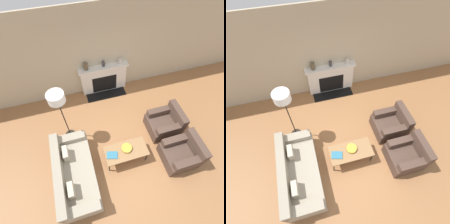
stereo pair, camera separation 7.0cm
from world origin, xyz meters
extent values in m
plane|color=#99663D|center=(0.00, 0.00, 0.00)|extent=(18.00, 18.00, 0.00)
cube|color=#BCAD8E|center=(0.00, 2.79, 1.45)|extent=(18.00, 0.06, 2.90)
cube|color=silver|center=(-0.09, 2.66, 0.50)|extent=(1.52, 0.20, 1.00)
cube|color=black|center=(-0.09, 2.57, 0.36)|extent=(0.84, 0.04, 0.65)
cube|color=black|center=(-0.09, 2.38, 0.01)|extent=(1.37, 0.40, 0.02)
cube|color=silver|center=(-0.09, 2.63, 1.02)|extent=(1.64, 0.28, 0.05)
cube|color=#9E937F|center=(-1.55, -0.13, 0.22)|extent=(0.90, 1.96, 0.44)
cube|color=#9E937F|center=(-1.91, -0.13, 0.60)|extent=(0.20, 1.96, 0.33)
cube|color=#9E937F|center=(-1.55, -1.00, 0.51)|extent=(0.83, 0.22, 0.15)
cube|color=#9E937F|center=(-1.55, 0.74, 0.51)|extent=(0.83, 0.22, 0.15)
cube|color=#C0B49C|center=(-1.68, -0.57, 0.58)|extent=(0.12, 0.32, 0.28)
cube|color=#C0B49C|center=(-1.68, 0.31, 0.58)|extent=(0.12, 0.32, 0.28)
cube|color=#4C382D|center=(1.17, -0.42, 0.20)|extent=(0.88, 0.82, 0.40)
cube|color=#4C382D|center=(1.53, -0.42, 0.60)|extent=(0.18, 0.82, 0.41)
cube|color=#4C382D|center=(1.17, -0.10, 0.49)|extent=(0.79, 0.18, 0.19)
cube|color=#4C382D|center=(1.17, -0.74, 0.49)|extent=(0.79, 0.18, 0.19)
cube|color=#4C382D|center=(1.17, 0.56, 0.20)|extent=(0.88, 0.82, 0.40)
cube|color=#4C382D|center=(1.53, 0.56, 0.60)|extent=(0.18, 0.82, 0.41)
cube|color=#4C382D|center=(1.17, 0.88, 0.49)|extent=(0.79, 0.18, 0.19)
cube|color=#4C382D|center=(1.17, 0.24, 0.49)|extent=(0.79, 0.18, 0.19)
cube|color=olive|center=(-0.20, 0.01, 0.44)|extent=(1.11, 0.54, 0.03)
cylinder|color=black|center=(-0.72, -0.22, 0.21)|extent=(0.03, 0.03, 0.43)
cylinder|color=black|center=(0.31, -0.22, 0.21)|extent=(0.03, 0.03, 0.43)
cylinder|color=black|center=(-0.72, 0.24, 0.21)|extent=(0.03, 0.03, 0.43)
cylinder|color=black|center=(0.31, 0.24, 0.21)|extent=(0.03, 0.03, 0.43)
cylinder|color=gold|center=(-0.17, 0.05, 0.47)|extent=(0.09, 0.09, 0.02)
cylinder|color=gold|center=(-0.17, 0.05, 0.50)|extent=(0.26, 0.26, 0.05)
cube|color=teal|center=(-0.58, -0.01, 0.47)|extent=(0.32, 0.26, 0.02)
cylinder|color=black|center=(-1.55, 1.15, 0.01)|extent=(0.29, 0.29, 0.03)
cylinder|color=black|center=(-1.55, 1.15, 0.84)|extent=(0.03, 0.03, 1.61)
cylinder|color=white|center=(-1.55, 1.15, 1.72)|extent=(0.40, 0.40, 0.23)
cylinder|color=brown|center=(-0.63, 2.66, 1.16)|extent=(0.14, 0.14, 0.23)
cylinder|color=#3D383D|center=(-0.07, 2.66, 1.14)|extent=(0.09, 0.09, 0.18)
cylinder|color=beige|center=(0.47, 2.66, 1.13)|extent=(0.13, 0.13, 0.16)
camera|label=1|loc=(-1.06, -1.61, 4.70)|focal=28.00mm
camera|label=2|loc=(-0.99, -1.63, 4.70)|focal=28.00mm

